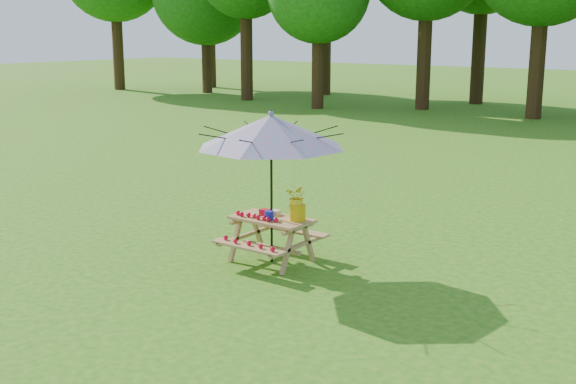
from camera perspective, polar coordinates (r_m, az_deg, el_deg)
The scene contains 6 objects.
ground at distance 11.12m, azimuth -20.05°, elevation -5.70°, with size 120.00×120.00×0.00m, color #216112.
picnic_table at distance 10.66m, azimuth -1.31°, elevation -3.85°, with size 1.20×1.32×0.67m.
patio_umbrella at distance 10.32m, azimuth -1.34°, elevation 4.82°, with size 2.68×2.68×2.25m.
produce_bins at distance 10.60m, azimuth -1.49°, elevation -1.73°, with size 0.33×0.42×0.13m.
tomatoes_row at distance 10.52m, azimuth -2.55°, elevation -1.95°, with size 0.77×0.13×0.07m, color red, non-canonical shape.
flower_bucket at distance 10.37m, azimuth 0.75°, elevation -0.74°, with size 0.36×0.32×0.53m.
Camera 1 is at (8.95, -5.68, 3.35)m, focal length 45.00 mm.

